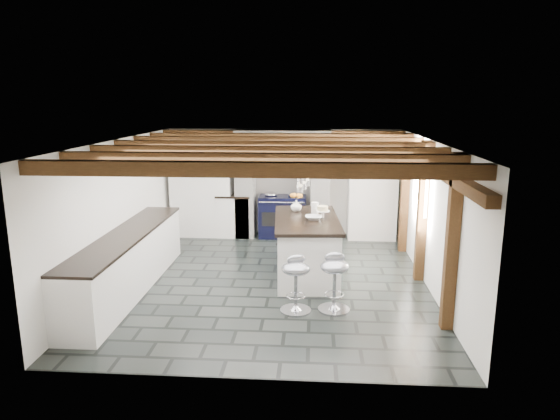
# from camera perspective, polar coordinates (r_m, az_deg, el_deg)

# --- Properties ---
(ground) EXTENTS (6.00, 6.00, 0.00)m
(ground) POSITION_cam_1_polar(r_m,az_deg,el_deg) (8.35, -0.88, -7.98)
(ground) COLOR black
(ground) RESTS_ON ground
(room_shell) EXTENTS (6.00, 6.03, 6.00)m
(room_shell) POSITION_cam_1_polar(r_m,az_deg,el_deg) (9.48, -3.86, 1.21)
(room_shell) COLOR white
(room_shell) RESTS_ON ground
(range_cooker) EXTENTS (1.00, 0.63, 0.99)m
(range_cooker) POSITION_cam_1_polar(r_m,az_deg,el_deg) (10.77, 0.30, -0.63)
(range_cooker) COLOR black
(range_cooker) RESTS_ON ground
(kitchen_island) EXTENTS (1.18, 2.07, 1.32)m
(kitchen_island) POSITION_cam_1_polar(r_m,az_deg,el_deg) (8.43, 3.03, -4.15)
(kitchen_island) COLOR white
(kitchen_island) RESTS_ON ground
(bar_stool_near) EXTENTS (0.45, 0.45, 0.83)m
(bar_stool_near) POSITION_cam_1_polar(r_m,az_deg,el_deg) (7.08, 6.24, -7.47)
(bar_stool_near) COLOR silver
(bar_stool_near) RESTS_ON ground
(bar_stool_far) EXTENTS (0.52, 0.52, 0.81)m
(bar_stool_far) POSITION_cam_1_polar(r_m,az_deg,el_deg) (7.01, 1.79, -7.71)
(bar_stool_far) COLOR silver
(bar_stool_far) RESTS_ON ground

